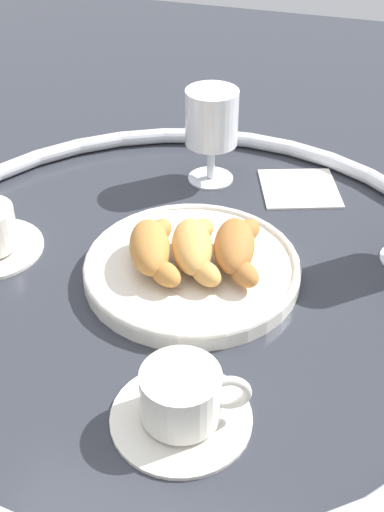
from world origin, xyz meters
TOP-DOWN VIEW (x-y plane):
  - ground_plane at (0.00, 0.00)m, footprint 2.20×2.20m
  - table_chrome_rim at (0.00, 0.00)m, footprint 0.74×0.74m
  - pastry_plate at (-0.01, 0.02)m, footprint 0.26×0.26m
  - croissant_large at (0.01, -0.03)m, footprint 0.13×0.10m
  - croissant_small at (-0.01, 0.02)m, footprint 0.13×0.09m
  - croissant_extra at (-0.03, 0.07)m, footprint 0.13×0.08m
  - coffee_cup_near at (0.20, 0.07)m, footprint 0.14×0.14m
  - juice_glass_right at (-0.24, -0.03)m, footprint 0.08×0.08m
  - folded_napkin at (-0.25, 0.10)m, footprint 0.14×0.14m

SIDE VIEW (x-z plane):
  - ground_plane at x=0.00m, z-range 0.00..0.00m
  - folded_napkin at x=-0.25m, z-range 0.00..0.01m
  - table_chrome_rim at x=0.00m, z-range 0.00..0.02m
  - pastry_plate at x=-0.01m, z-range 0.00..0.02m
  - coffee_cup_near at x=0.20m, z-range 0.00..0.06m
  - croissant_large at x=0.01m, z-range 0.02..0.06m
  - croissant_small at x=-0.01m, z-range 0.02..0.06m
  - croissant_extra at x=-0.03m, z-range 0.02..0.06m
  - juice_glass_right at x=-0.24m, z-range 0.02..0.16m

